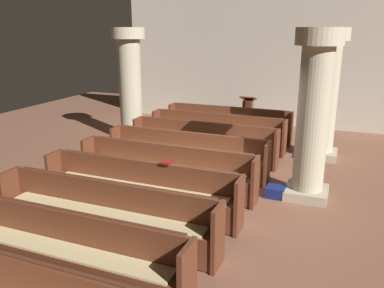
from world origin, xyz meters
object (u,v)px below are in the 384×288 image
Objects in this scene: pew_row_1 at (217,130)px; hymn_book at (166,162)px; pew_row_4 at (166,167)px; pillar_far_side at (130,83)px; pew_row_2 at (203,140)px; pew_row_0 at (229,122)px; pew_row_7 at (57,246)px; pillar_aisle_side at (325,92)px; lectern at (248,116)px; pew_row_5 at (139,187)px; pillar_aisle_rear at (313,113)px; pew_row_6 at (104,212)px; kneeler_box_navy at (276,192)px; pew_row_3 at (186,152)px.

pew_row_1 is 17.87× the size of hymn_book.
pillar_far_side reaches higher than pew_row_4.
pew_row_2 is at bearing 90.00° from pew_row_4.
hymn_book is (0.43, -5.03, 0.43)m from pew_row_0.
pillar_far_side is at bearing 127.21° from hymn_book.
pew_row_2 is 1.00× the size of pew_row_7.
pillar_far_side is (-2.55, 6.22, 1.14)m from pew_row_7.
pillar_aisle_side is at bearing 5.16° from pew_row_1.
lectern reaches higher than pew_row_7.
pew_row_2 is at bearing 98.33° from hymn_book.
pillar_aisle_side is at bearing 59.47° from pew_row_5.
pew_row_2 is 1.00× the size of pew_row_4.
pillar_aisle_side is at bearing 90.00° from pillar_aisle_rear.
lectern is at bearing 77.68° from pew_row_0.
hymn_book reaches higher than pew_row_7.
pew_row_4 and pew_row_7 have the same top height.
pew_row_7 is (0.00, -6.27, 0.00)m from pew_row_1.
pew_row_6 is 1.16× the size of pillar_aisle_side.
lectern is (0.26, 1.18, -0.04)m from pew_row_0.
hymn_book is at bearing -63.16° from pew_row_4.
pew_row_1 is at bearing 90.00° from pew_row_4.
pew_row_5 is 1.05m from pew_row_6.
kneeler_box_navy is (2.06, -3.66, -0.39)m from pew_row_0.
pillar_aisle_rear is (0.00, -2.63, -0.00)m from pillar_aisle_side.
pew_row_2 is at bearing 152.55° from pillar_aisle_rear.
pew_row_7 is (0.00, -7.32, 0.00)m from pew_row_0.
hymn_book is at bearing -81.67° from pew_row_2.
pew_row_1 is at bearing 90.00° from pew_row_3.
pew_row_0 is 1.00× the size of pew_row_6.
kneeler_box_navy is (2.06, 1.56, -0.39)m from pew_row_5.
hymn_book reaches higher than pew_row_2.
pew_row_4 is at bearing -90.00° from pew_row_1.
pew_row_5 is (0.00, -4.18, 0.00)m from pew_row_1.
pew_row_6 and pew_row_7 have the same top height.
pew_row_0 is 5.23m from pew_row_5.
pew_row_6 is (0.00, -2.09, 0.00)m from pew_row_4.
lectern is 6.24m from hymn_book.
pillar_aisle_side is at bearing 3.22° from pillar_far_side.
pew_row_1 is at bearing 90.00° from pew_row_2.
pew_row_5 is at bearing -90.00° from pew_row_1.
pew_row_3 is 4.18m from pew_row_7.
pew_row_3 and pew_row_6 have the same top height.
pew_row_4 is 1.00× the size of pew_row_7.
pew_row_1 is 2.24m from lectern.
pillar_far_side reaches higher than pew_row_6.
lectern is (2.81, 2.28, -1.17)m from pillar_far_side.
pew_row_1 is 1.00× the size of pew_row_6.
pillar_far_side is (-2.55, 4.13, 1.14)m from pew_row_5.
pew_row_0 is 1.05m from pew_row_1.
lectern is (0.26, 3.27, -0.04)m from pew_row_2.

